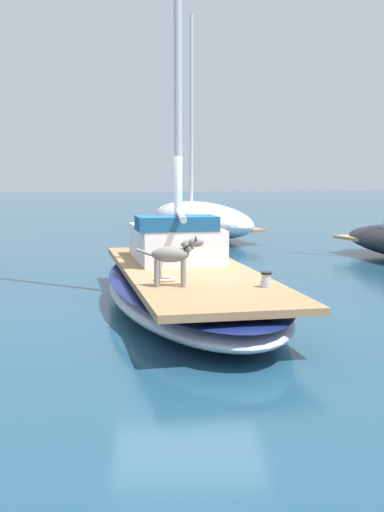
{
  "coord_description": "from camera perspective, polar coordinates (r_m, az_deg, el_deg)",
  "views": [
    {
      "loc": [
        -0.52,
        -10.69,
        2.26
      ],
      "look_at": [
        0.0,
        -1.0,
        1.01
      ],
      "focal_mm": 46.97,
      "sensor_mm": 36.0,
      "label": 1
    }
  ],
  "objects": [
    {
      "name": "coiled_rope",
      "position": [
        9.76,
        -2.37,
        -1.98
      ],
      "size": [
        0.32,
        0.32,
        0.04
      ],
      "primitive_type": "torus",
      "color": "beige",
      "rests_on": "sailboat_main"
    },
    {
      "name": "deck_winch",
      "position": [
        9.25,
        6.33,
        -2.05
      ],
      "size": [
        0.16,
        0.16,
        0.21
      ],
      "color": "#B7B7BC",
      "rests_on": "sailboat_main"
    },
    {
      "name": "cabin_house",
      "position": [
        11.87,
        -1.42,
        1.27
      ],
      "size": [
        1.72,
        2.41,
        0.84
      ],
      "color": "silver",
      "rests_on": "sailboat_main"
    },
    {
      "name": "sailboat_main",
      "position": [
        10.88,
        -0.28,
        -2.85
      ],
      "size": [
        3.57,
        7.53,
        0.66
      ],
      "color": "#B2B7C1",
      "rests_on": "ground"
    },
    {
      "name": "dog_grey",
      "position": [
        9.22,
        -1.59,
        -0.01
      ],
      "size": [
        0.94,
        0.25,
        0.7
      ],
      "color": "gray",
      "rests_on": "sailboat_main"
    },
    {
      "name": "ground_plane",
      "position": [
        10.94,
        -0.28,
        -4.58
      ],
      "size": [
        120.0,
        120.0,
        0.0
      ],
      "primitive_type": "plane",
      "color": "navy"
    },
    {
      "name": "mast_main",
      "position": [
        11.66,
        -1.19,
        18.01
      ],
      "size": [
        0.14,
        2.27,
        8.3
      ],
      "color": "silver",
      "rests_on": "sailboat_main"
    },
    {
      "name": "moored_boat_far_astern",
      "position": [
        23.13,
        0.61,
        3.25
      ],
      "size": [
        4.23,
        8.19,
        7.59
      ],
      "color": "white",
      "rests_on": "ground"
    }
  ]
}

